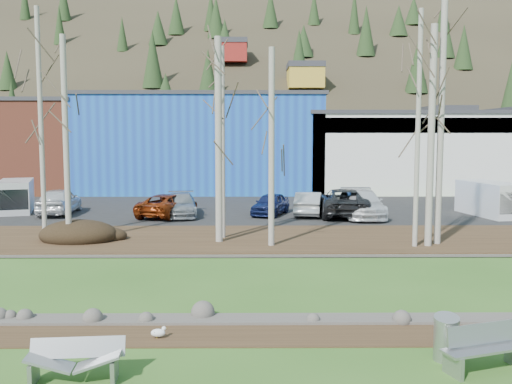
{
  "coord_description": "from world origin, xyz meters",
  "views": [
    {
      "loc": [
        -1.76,
        -11.5,
        4.92
      ],
      "look_at": [
        -1.57,
        12.27,
        2.5
      ],
      "focal_mm": 40.0,
      "sensor_mm": 36.0,
      "label": 1
    }
  ],
  "objects_px": {
    "car_0": "(59,201)",
    "van_grey": "(16,196)",
    "bench_intact": "(485,348)",
    "van_white": "(492,199)",
    "car_5": "(343,202)",
    "seagull": "(159,332)",
    "bench_damaged": "(75,360)",
    "car_6": "(362,204)",
    "car_1": "(168,205)",
    "car_2": "(181,205)",
    "car_3": "(271,204)",
    "car_4": "(309,203)",
    "litter_bin": "(446,340)"
  },
  "relations": [
    {
      "from": "seagull",
      "to": "car_1",
      "type": "relative_size",
      "value": 0.09
    },
    {
      "from": "bench_intact",
      "to": "car_4",
      "type": "height_order",
      "value": "car_4"
    },
    {
      "from": "car_3",
      "to": "van_grey",
      "type": "bearing_deg",
      "value": -165.33
    },
    {
      "from": "bench_damaged",
      "to": "car_5",
      "type": "distance_m",
      "value": 23.89
    },
    {
      "from": "litter_bin",
      "to": "seagull",
      "type": "height_order",
      "value": "litter_bin"
    },
    {
      "from": "car_6",
      "to": "car_4",
      "type": "bearing_deg",
      "value": 166.76
    },
    {
      "from": "bench_damaged",
      "to": "van_white",
      "type": "xyz_separation_m",
      "value": [
        17.62,
        22.07,
        0.71
      ]
    },
    {
      "from": "bench_damaged",
      "to": "litter_bin",
      "type": "relative_size",
      "value": 2.09
    },
    {
      "from": "car_6",
      "to": "van_white",
      "type": "bearing_deg",
      "value": 4.91
    },
    {
      "from": "car_2",
      "to": "car_5",
      "type": "relative_size",
      "value": 0.79
    },
    {
      "from": "bench_damaged",
      "to": "van_grey",
      "type": "xyz_separation_m",
      "value": [
        -11.02,
        23.97,
        0.69
      ]
    },
    {
      "from": "bench_damaged",
      "to": "seagull",
      "type": "relative_size",
      "value": 4.73
    },
    {
      "from": "car_3",
      "to": "van_grey",
      "type": "distance_m",
      "value": 15.73
    },
    {
      "from": "car_1",
      "to": "car_3",
      "type": "distance_m",
      "value": 6.04
    },
    {
      "from": "car_4",
      "to": "car_5",
      "type": "relative_size",
      "value": 0.73
    },
    {
      "from": "seagull",
      "to": "car_1",
      "type": "distance_m",
      "value": 19.88
    },
    {
      "from": "car_4",
      "to": "seagull",
      "type": "bearing_deg",
      "value": 83.3
    },
    {
      "from": "van_white",
      "to": "van_grey",
      "type": "relative_size",
      "value": 1.0
    },
    {
      "from": "bench_intact",
      "to": "car_5",
      "type": "height_order",
      "value": "car_5"
    },
    {
      "from": "litter_bin",
      "to": "car_0",
      "type": "relative_size",
      "value": 0.19
    },
    {
      "from": "bench_damaged",
      "to": "van_white",
      "type": "relative_size",
      "value": 0.4
    },
    {
      "from": "bench_damaged",
      "to": "van_white",
      "type": "bearing_deg",
      "value": 46.7
    },
    {
      "from": "car_5",
      "to": "van_white",
      "type": "xyz_separation_m",
      "value": [
        8.71,
        -0.09,
        0.18
      ]
    },
    {
      "from": "bench_intact",
      "to": "van_white",
      "type": "bearing_deg",
      "value": 48.35
    },
    {
      "from": "bench_damaged",
      "to": "car_2",
      "type": "xyz_separation_m",
      "value": [
        -0.64,
        22.08,
        0.38
      ]
    },
    {
      "from": "car_3",
      "to": "van_white",
      "type": "bearing_deg",
      "value": 17.54
    },
    {
      "from": "bench_damaged",
      "to": "car_6",
      "type": "distance_m",
      "value": 23.79
    },
    {
      "from": "car_6",
      "to": "van_grey",
      "type": "bearing_deg",
      "value": 175.17
    },
    {
      "from": "bench_damaged",
      "to": "car_0",
      "type": "height_order",
      "value": "car_0"
    },
    {
      "from": "car_2",
      "to": "car_6",
      "type": "height_order",
      "value": "car_6"
    },
    {
      "from": "seagull",
      "to": "car_5",
      "type": "xyz_separation_m",
      "value": [
        7.63,
        19.85,
        0.78
      ]
    },
    {
      "from": "car_1",
      "to": "car_6",
      "type": "bearing_deg",
      "value": -163.45
    },
    {
      "from": "car_2",
      "to": "car_4",
      "type": "xyz_separation_m",
      "value": [
        7.53,
        0.34,
        0.03
      ]
    },
    {
      "from": "car_2",
      "to": "litter_bin",
      "type": "bearing_deg",
      "value": -74.53
    },
    {
      "from": "car_5",
      "to": "car_6",
      "type": "height_order",
      "value": "car_5"
    },
    {
      "from": "car_2",
      "to": "car_5",
      "type": "xyz_separation_m",
      "value": [
        9.55,
        0.08,
        0.14
      ]
    },
    {
      "from": "seagull",
      "to": "van_grey",
      "type": "bearing_deg",
      "value": 95.31
    },
    {
      "from": "litter_bin",
      "to": "car_2",
      "type": "xyz_separation_m",
      "value": [
        -8.39,
        21.1,
        0.35
      ]
    },
    {
      "from": "car_0",
      "to": "car_3",
      "type": "xyz_separation_m",
      "value": [
        12.68,
        -0.41,
        -0.15
      ]
    },
    {
      "from": "car_1",
      "to": "car_2",
      "type": "relative_size",
      "value": 1.03
    },
    {
      "from": "car_5",
      "to": "bench_intact",
      "type": "bearing_deg",
      "value": 92.73
    },
    {
      "from": "bench_damaged",
      "to": "car_6",
      "type": "xyz_separation_m",
      "value": [
        9.91,
        21.62,
        0.5
      ]
    },
    {
      "from": "car_6",
      "to": "car_0",
      "type": "bearing_deg",
      "value": 177.21
    },
    {
      "from": "car_5",
      "to": "car_1",
      "type": "bearing_deg",
      "value": 4.99
    },
    {
      "from": "van_white",
      "to": "bench_damaged",
      "type": "bearing_deg",
      "value": -139.6
    },
    {
      "from": "car_0",
      "to": "van_grey",
      "type": "relative_size",
      "value": 0.98
    },
    {
      "from": "litter_bin",
      "to": "car_1",
      "type": "bearing_deg",
      "value": 113.46
    },
    {
      "from": "car_1",
      "to": "car_2",
      "type": "bearing_deg",
      "value": -155.08
    },
    {
      "from": "litter_bin",
      "to": "car_1",
      "type": "relative_size",
      "value": 0.19
    },
    {
      "from": "car_0",
      "to": "van_white",
      "type": "bearing_deg",
      "value": 174.07
    }
  ]
}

